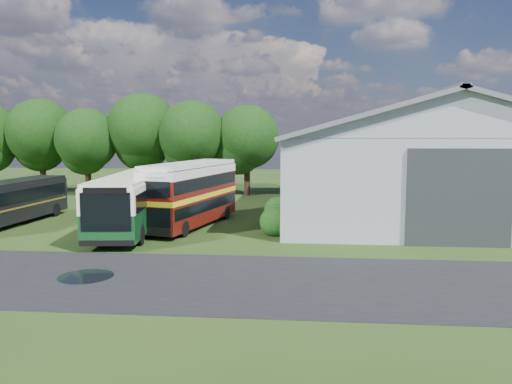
# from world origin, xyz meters

# --- Properties ---
(ground) EXTENTS (120.00, 120.00, 0.00)m
(ground) POSITION_xyz_m (0.00, 0.00, 0.00)
(ground) COLOR #1A3310
(ground) RESTS_ON ground
(asphalt_road) EXTENTS (60.00, 8.00, 0.02)m
(asphalt_road) POSITION_xyz_m (3.00, -3.00, 0.00)
(asphalt_road) COLOR black
(asphalt_road) RESTS_ON ground
(puddle) EXTENTS (2.20, 2.20, 0.01)m
(puddle) POSITION_xyz_m (-1.50, -3.00, 0.00)
(puddle) COLOR black
(puddle) RESTS_ON ground
(storage_shed) EXTENTS (18.80, 24.80, 8.15)m
(storage_shed) POSITION_xyz_m (15.00, 15.98, 4.17)
(storage_shed) COLOR gray
(storage_shed) RESTS_ON ground
(tree_left_a) EXTENTS (6.46, 6.46, 9.12)m
(tree_left_a) POSITION_xyz_m (-18.00, 24.50, 5.87)
(tree_left_a) COLOR black
(tree_left_a) RESTS_ON ground
(tree_left_b) EXTENTS (5.78, 5.78, 8.16)m
(tree_left_b) POSITION_xyz_m (-13.00, 23.50, 5.25)
(tree_left_b) COLOR black
(tree_left_b) RESTS_ON ground
(tree_mid) EXTENTS (6.80, 6.80, 9.60)m
(tree_mid) POSITION_xyz_m (-8.00, 24.80, 6.18)
(tree_mid) COLOR black
(tree_mid) RESTS_ON ground
(tree_right_a) EXTENTS (6.26, 6.26, 8.83)m
(tree_right_a) POSITION_xyz_m (-3.00, 23.80, 5.69)
(tree_right_a) COLOR black
(tree_right_a) RESTS_ON ground
(tree_right_b) EXTENTS (5.98, 5.98, 8.45)m
(tree_right_b) POSITION_xyz_m (2.00, 24.60, 5.44)
(tree_right_b) COLOR black
(tree_right_b) RESTS_ON ground
(shrub_front) EXTENTS (1.70, 1.70, 1.70)m
(shrub_front) POSITION_xyz_m (5.60, 6.00, 0.00)
(shrub_front) COLOR #194714
(shrub_front) RESTS_ON ground
(shrub_mid) EXTENTS (1.60, 1.60, 1.60)m
(shrub_mid) POSITION_xyz_m (5.60, 8.00, 0.00)
(shrub_mid) COLOR #194714
(shrub_mid) RESTS_ON ground
(shrub_back) EXTENTS (1.80, 1.80, 1.80)m
(shrub_back) POSITION_xyz_m (5.60, 10.00, 0.00)
(shrub_back) COLOR #194714
(shrub_back) RESTS_ON ground
(bus_green_single) EXTENTS (4.11, 12.27, 3.32)m
(bus_green_single) POSITION_xyz_m (-2.88, 6.92, 1.77)
(bus_green_single) COLOR black
(bus_green_single) RESTS_ON ground
(bus_maroon_double) EXTENTS (4.42, 9.56, 3.98)m
(bus_maroon_double) POSITION_xyz_m (0.30, 8.38, 1.99)
(bus_maroon_double) COLOR black
(bus_maroon_double) RESTS_ON ground
(bus_dark_single) EXTENTS (2.89, 10.15, 2.77)m
(bus_dark_single) POSITION_xyz_m (-11.26, 7.78, 1.47)
(bus_dark_single) COLOR black
(bus_dark_single) RESTS_ON ground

